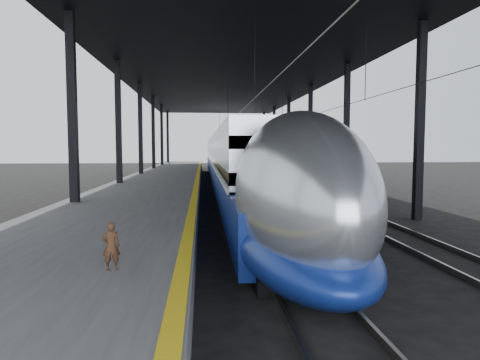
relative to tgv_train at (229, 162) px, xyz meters
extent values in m
plane|color=black|center=(-2.00, -24.01, -2.04)|extent=(160.00, 160.00, 0.00)
cube|color=#4C4C4F|center=(-5.50, -4.01, -1.54)|extent=(6.00, 80.00, 1.00)
cube|color=yellow|center=(-2.70, -4.01, -1.04)|extent=(0.30, 80.00, 0.01)
cube|color=slate|center=(-0.72, -4.01, -1.96)|extent=(0.08, 80.00, 0.16)
cube|color=slate|center=(0.72, -4.01, -1.96)|extent=(0.08, 80.00, 0.16)
cube|color=slate|center=(4.28, -4.01, -1.96)|extent=(0.08, 80.00, 0.16)
cube|color=slate|center=(5.72, -4.01, -1.96)|extent=(0.08, 80.00, 0.16)
cube|color=black|center=(-7.80, -19.01, 2.46)|extent=(0.35, 0.35, 9.00)
cube|color=black|center=(7.60, -19.01, 2.46)|extent=(0.35, 0.35, 9.00)
cube|color=black|center=(-7.80, -9.01, 2.46)|extent=(0.35, 0.35, 9.00)
cube|color=black|center=(7.60, -9.01, 2.46)|extent=(0.35, 0.35, 9.00)
cube|color=black|center=(-7.80, 0.99, 2.46)|extent=(0.35, 0.35, 9.00)
cube|color=black|center=(7.60, 0.99, 2.46)|extent=(0.35, 0.35, 9.00)
cube|color=black|center=(-7.80, 10.99, 2.46)|extent=(0.35, 0.35, 9.00)
cube|color=black|center=(7.60, 10.99, 2.46)|extent=(0.35, 0.35, 9.00)
cube|color=black|center=(-7.80, 20.99, 2.46)|extent=(0.35, 0.35, 9.00)
cube|color=black|center=(7.60, 20.99, 2.46)|extent=(0.35, 0.35, 9.00)
cube|color=black|center=(-7.80, 30.99, 2.46)|extent=(0.35, 0.35, 9.00)
cube|color=black|center=(7.60, 30.99, 2.46)|extent=(0.35, 0.35, 9.00)
cube|color=black|center=(-0.10, -4.01, 7.21)|extent=(18.00, 75.00, 0.45)
cylinder|color=slate|center=(0.00, -4.01, 3.46)|extent=(0.03, 74.00, 0.03)
cylinder|color=slate|center=(5.00, -4.01, 3.46)|extent=(0.03, 74.00, 0.03)
cube|color=silver|center=(0.00, 4.02, 0.29)|extent=(2.94, 57.00, 4.06)
cube|color=navy|center=(0.00, 2.52, -0.98)|extent=(3.02, 62.00, 1.57)
cube|color=silver|center=(0.00, 4.02, -0.16)|extent=(3.04, 57.00, 0.10)
cube|color=black|center=(0.00, 4.02, 1.46)|extent=(2.98, 57.00, 0.43)
cube|color=black|center=(0.00, 4.02, 0.29)|extent=(2.98, 57.00, 0.43)
ellipsoid|color=silver|center=(0.00, -27.48, 0.14)|extent=(2.94, 8.40, 4.06)
ellipsoid|color=navy|center=(0.00, -27.48, -1.03)|extent=(3.02, 8.40, 1.73)
ellipsoid|color=black|center=(0.00, -30.08, 0.95)|extent=(1.52, 2.20, 0.91)
cube|color=black|center=(0.00, -27.48, -1.84)|extent=(2.23, 2.60, 0.40)
cube|color=black|center=(0.00, -5.48, -1.84)|extent=(2.23, 2.60, 0.40)
cube|color=navy|center=(5.00, -4.63, -0.03)|extent=(2.82, 18.00, 3.83)
cube|color=gray|center=(5.00, -13.03, -0.03)|extent=(2.87, 1.20, 3.88)
cube|color=black|center=(5.00, -13.65, 0.83)|extent=(1.71, 0.06, 0.86)
cube|color=#B30D18|center=(5.00, -13.65, -0.48)|extent=(1.21, 0.06, 0.55)
cube|color=gray|center=(5.00, 14.37, -0.03)|extent=(2.82, 18.00, 3.83)
cube|color=gray|center=(5.00, 33.37, -0.03)|extent=(2.82, 18.00, 3.83)
cube|color=black|center=(5.00, -10.63, -1.86)|extent=(2.22, 2.40, 0.36)
cube|color=black|center=(5.00, 11.37, -1.86)|extent=(2.22, 2.40, 0.36)
imported|color=#472917|center=(-4.05, -29.67, -0.58)|extent=(0.37, 0.27, 0.93)
camera|label=1|loc=(-2.30, -37.87, 1.30)|focal=32.00mm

